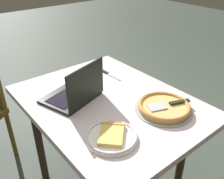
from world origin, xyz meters
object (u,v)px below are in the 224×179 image
laptop (75,93)px  pizza_tray (164,107)px  dining_table (109,111)px  pizza_plate (112,136)px  table_knife (107,73)px

laptop → pizza_tray: (-0.40, -0.32, -0.03)m
dining_table → pizza_plate: bearing=144.2°
laptop → pizza_plate: bearing=173.1°
pizza_plate → table_knife: (0.55, -0.41, -0.01)m
pizza_plate → pizza_tray: size_ratio=0.79×
laptop → table_knife: (0.16, -0.36, -0.04)m
pizza_tray → dining_table: bearing=32.4°
table_knife → laptop: bearing=113.7°
laptop → table_knife: laptop is taller
pizza_plate → laptop: bearing=-6.9°
pizza_tray → table_knife: pizza_tray is taller
dining_table → pizza_tray: 0.34m
dining_table → pizza_plate: pizza_plate is taller
pizza_plate → table_knife: 0.69m
dining_table → pizza_tray: bearing=-147.6°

